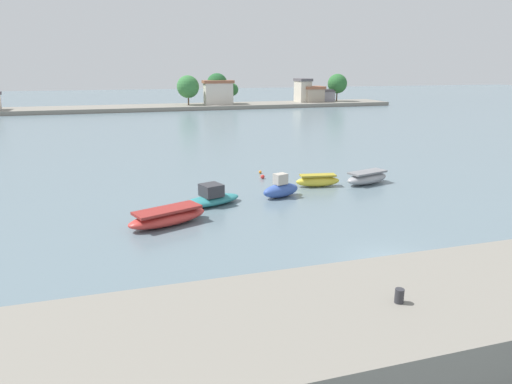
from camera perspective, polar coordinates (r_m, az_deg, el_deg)
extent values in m
plane|color=slate|center=(26.00, 16.59, -8.44)|extent=(400.00, 400.00, 0.00)
cube|color=gray|center=(20.57, 27.98, -12.62)|extent=(68.61, 6.60, 2.37)
cylinder|color=#2D2D33|center=(16.81, 17.44, -12.25)|extent=(0.32, 0.32, 0.51)
ellipsoid|color=#C63833|center=(31.04, -10.94, -3.19)|extent=(5.90, 3.86, 0.95)
cube|color=maroon|center=(30.87, -11.00, -2.20)|extent=(4.75, 3.16, 0.18)
ellipsoid|color=teal|center=(34.95, -5.70, -1.07)|extent=(5.32, 3.43, 0.71)
cube|color=#333338|center=(34.78, -5.60, 0.24)|extent=(1.88, 1.91, 0.91)
cube|color=black|center=(35.12, -4.57, 0.56)|extent=(0.52, 1.31, 0.64)
ellipsoid|color=#3856A8|center=(36.92, 3.12, 0.20)|extent=(3.59, 2.31, 1.10)
cube|color=#BCB2A3|center=(36.64, 3.06, 1.65)|extent=(1.18, 1.05, 0.84)
cube|color=black|center=(36.92, 3.67, 1.88)|extent=(0.29, 0.69, 0.59)
ellipsoid|color=yellow|center=(40.51, 7.70, 1.33)|extent=(4.02, 1.73, 0.93)
cube|color=#A8952A|center=(40.38, 7.73, 2.07)|extent=(3.22, 1.43, 0.15)
ellipsoid|color=#9E9EA3|center=(42.26, 13.68, 1.66)|extent=(4.83, 2.86, 0.99)
cube|color=slate|center=(42.13, 13.73, 2.42)|extent=(3.89, 2.35, 0.16)
sphere|color=red|center=(42.95, 0.82, 1.91)|extent=(0.39, 0.39, 0.39)
sphere|color=orange|center=(45.09, 0.53, 2.51)|extent=(0.30, 0.30, 0.30)
sphere|color=white|center=(43.81, 8.21, 1.98)|extent=(0.32, 0.32, 0.32)
cube|color=gray|center=(116.25, -10.24, 10.37)|extent=(113.57, 11.96, 0.94)
cube|color=beige|center=(117.02, -4.73, 12.10)|extent=(6.87, 3.53, 5.21)
cube|color=#995B42|center=(116.89, -4.76, 13.55)|extent=(7.56, 3.88, 0.70)
cube|color=beige|center=(125.92, 5.85, 12.36)|extent=(3.07, 5.27, 5.43)
cube|color=#565156|center=(125.79, 5.89, 13.75)|extent=(3.38, 5.79, 0.70)
cube|color=#B2A38E|center=(126.25, 7.05, 11.87)|extent=(4.95, 4.99, 3.42)
cube|color=#995B42|center=(126.14, 7.09, 12.81)|extent=(5.45, 5.49, 0.70)
cube|color=#99939E|center=(129.36, 8.58, 11.71)|extent=(4.25, 4.02, 2.57)
cube|color=#565156|center=(129.26, 8.61, 12.43)|extent=(4.68, 4.42, 0.70)
cylinder|color=brown|center=(116.67, -8.42, 11.24)|extent=(0.36, 0.36, 2.21)
sphere|color=#387A3D|center=(116.49, -8.49, 12.86)|extent=(5.48, 5.48, 5.48)
cylinder|color=brown|center=(119.29, -4.83, 11.61)|extent=(0.36, 0.36, 2.90)
sphere|color=#235B2D|center=(119.11, -4.87, 13.31)|extent=(5.24, 5.24, 5.24)
cylinder|color=brown|center=(120.35, -2.97, 11.51)|extent=(0.36, 0.36, 2.23)
sphere|color=#2D6B33|center=(120.21, -2.99, 12.64)|extent=(3.16, 3.16, 3.16)
cylinder|color=brown|center=(129.95, 10.04, 11.67)|extent=(0.36, 0.36, 2.59)
sphere|color=#2D6B33|center=(129.78, 10.11, 13.16)|extent=(5.24, 5.24, 5.24)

